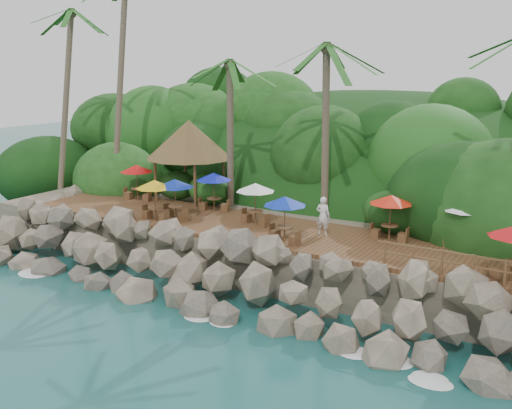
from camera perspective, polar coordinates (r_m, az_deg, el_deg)
The scene contains 12 objects.
ground at distance 25.12m, azimuth -7.18°, elevation -10.29°, with size 140.00×140.00×0.00m, color #19514F.
land_base at distance 37.98m, azimuth 7.79°, elevation -0.49°, with size 32.00×25.20×2.10m, color gray.
jungle_hill at distance 45.04m, azimuth 11.54°, elevation 0.17°, with size 44.80×28.00×15.40m, color #143811.
seawall at distance 26.18m, azimuth -4.54°, elevation -6.53°, with size 29.00×4.00×2.30m, color gray, non-canonical shape.
terrace at distance 29.05m, azimuth 0.00°, elevation -2.30°, with size 26.00×5.00×0.20m, color brown.
jungle_foliage at distance 37.36m, azimuth 7.13°, elevation -2.36°, with size 44.00×16.00×12.00m, color #143811, non-canonical shape.
foam_line at distance 25.32m, azimuth -6.76°, elevation -10.01°, with size 25.20×0.80×0.06m.
palms at distance 30.63m, azimuth 1.78°, elevation 17.03°, with size 34.36×7.13×14.40m.
palapa at distance 34.55m, azimuth -6.39°, elevation 6.19°, with size 4.95×4.95×4.60m.
dining_clusters at distance 28.21m, azimuth 1.60°, elevation 1.03°, with size 22.52×5.11×2.07m.
railing at distance 23.00m, azimuth 21.32°, elevation -5.63°, with size 8.30×0.10×1.00m.
waiter at distance 27.56m, azimuth 6.40°, elevation -1.09°, with size 0.66×0.43×1.80m, color white.
Camera 1 is at (14.41, -17.99, 9.99)m, focal length 41.97 mm.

